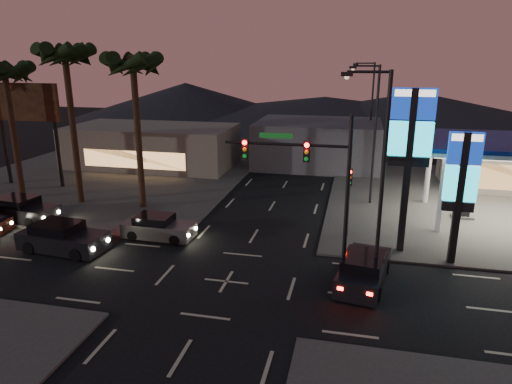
% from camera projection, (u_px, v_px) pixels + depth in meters
% --- Properties ---
extents(ground, '(140.00, 140.00, 0.00)m').
position_uv_depth(ground, '(226.00, 281.00, 22.19)').
color(ground, black).
rests_on(ground, ground).
extents(corner_lot_ne, '(24.00, 24.00, 0.12)m').
position_uv_depth(corner_lot_ne, '(494.00, 203.00, 33.78)').
color(corner_lot_ne, '#47443F').
rests_on(corner_lot_ne, ground).
extents(corner_lot_nw, '(24.00, 24.00, 0.12)m').
position_uv_depth(corner_lot_nw, '(104.00, 179.00, 40.50)').
color(corner_lot_nw, '#47443F').
rests_on(corner_lot_nw, ground).
extents(convenience_store, '(10.00, 6.00, 4.00)m').
position_uv_depth(convenience_store, '(507.00, 164.00, 37.49)').
color(convenience_store, '#726B5B').
rests_on(convenience_store, ground).
extents(pylon_sign_tall, '(2.20, 0.35, 9.00)m').
position_uv_depth(pylon_sign_tall, '(410.00, 139.00, 23.73)').
color(pylon_sign_tall, black).
rests_on(pylon_sign_tall, ground).
extents(pylon_sign_short, '(1.60, 0.35, 7.00)m').
position_uv_depth(pylon_sign_short, '(461.00, 179.00, 22.77)').
color(pylon_sign_short, black).
rests_on(pylon_sign_short, ground).
extents(traffic_signal_mast, '(6.10, 0.39, 8.00)m').
position_uv_depth(traffic_signal_mast, '(311.00, 172.00, 21.77)').
color(traffic_signal_mast, black).
rests_on(traffic_signal_mast, ground).
extents(pedestal_signal, '(0.32, 0.39, 4.30)m').
position_uv_depth(pedestal_signal, '(349.00, 191.00, 26.73)').
color(pedestal_signal, black).
rests_on(pedestal_signal, ground).
extents(streetlight_near, '(2.14, 0.25, 10.00)m').
position_uv_depth(streetlight_near, '(378.00, 170.00, 20.07)').
color(streetlight_near, black).
rests_on(streetlight_near, ground).
extents(streetlight_mid, '(2.14, 0.25, 10.00)m').
position_uv_depth(streetlight_mid, '(372.00, 127.00, 32.23)').
color(streetlight_mid, black).
rests_on(streetlight_mid, ground).
extents(streetlight_far, '(2.14, 0.25, 10.00)m').
position_uv_depth(streetlight_far, '(370.00, 107.00, 45.32)').
color(streetlight_far, black).
rests_on(streetlight_far, ground).
extents(palm_a, '(4.41, 4.41, 10.86)m').
position_uv_depth(palm_a, '(134.00, 74.00, 30.28)').
color(palm_a, black).
rests_on(palm_a, ground).
extents(palm_b, '(4.41, 4.41, 11.46)m').
position_uv_depth(palm_b, '(66.00, 65.00, 31.17)').
color(palm_b, black).
rests_on(palm_b, ground).
extents(palm_c, '(4.41, 4.41, 10.26)m').
position_uv_depth(palm_c, '(5.00, 80.00, 32.53)').
color(palm_c, black).
rests_on(palm_c, ground).
extents(billboard, '(6.00, 0.30, 8.50)m').
position_uv_depth(billboard, '(26.00, 110.00, 36.85)').
color(billboard, black).
rests_on(billboard, ground).
extents(building_far_west, '(16.00, 8.00, 4.00)m').
position_uv_depth(building_far_west, '(152.00, 146.00, 45.13)').
color(building_far_west, '#726B5B').
rests_on(building_far_west, ground).
extents(building_far_mid, '(12.00, 9.00, 4.40)m').
position_uv_depth(building_far_mid, '(318.00, 143.00, 45.46)').
color(building_far_mid, '#4C4C51').
rests_on(building_far_mid, ground).
extents(hill_left, '(40.00, 40.00, 6.00)m').
position_uv_depth(hill_left, '(186.00, 100.00, 82.70)').
color(hill_left, black).
rests_on(hill_left, ground).
extents(hill_right, '(50.00, 50.00, 5.00)m').
position_uv_depth(hill_right, '(417.00, 108.00, 74.45)').
color(hill_right, black).
rests_on(hill_right, ground).
extents(hill_center, '(60.00, 60.00, 4.00)m').
position_uv_depth(hill_center, '(324.00, 109.00, 77.74)').
color(hill_center, black).
rests_on(hill_center, ground).
extents(car_lane_a_front, '(5.14, 2.47, 1.63)m').
position_uv_depth(car_lane_a_front, '(62.00, 238.00, 25.55)').
color(car_lane_a_front, black).
rests_on(car_lane_a_front, ground).
extents(car_lane_b_front, '(4.41, 1.96, 1.42)m').
position_uv_depth(car_lane_b_front, '(158.00, 227.00, 27.39)').
color(car_lane_b_front, '#525254').
rests_on(car_lane_b_front, ground).
extents(car_lane_b_mid, '(5.10, 2.58, 1.61)m').
position_uv_depth(car_lane_b_mid, '(21.00, 210.00, 30.25)').
color(car_lane_b_mid, black).
rests_on(car_lane_b_mid, ground).
extents(car_lane_b_rear, '(4.18, 1.95, 1.33)m').
position_uv_depth(car_lane_b_rear, '(24.00, 213.00, 30.07)').
color(car_lane_b_rear, black).
rests_on(car_lane_b_rear, ground).
extents(suv_station, '(2.73, 4.93, 1.56)m').
position_uv_depth(suv_station, '(364.00, 270.00, 21.78)').
color(suv_station, black).
rests_on(suv_station, ground).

